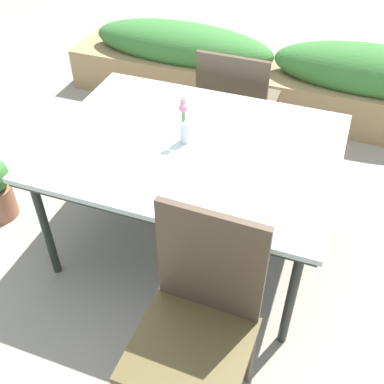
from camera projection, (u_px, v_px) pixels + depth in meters
The scene contains 6 objects.
ground_plane at pixel (184, 229), 3.02m from camera, with size 12.00×12.00×0.00m, color gray.
dining_table at pixel (192, 152), 2.48m from camera, with size 1.52×1.15×0.75m.
chair_near_right at pixel (198, 317), 1.85m from camera, with size 0.47×0.47×1.04m.
chair_far_side at pixel (236, 101), 3.21m from camera, with size 0.50×0.50×0.91m.
flower_vase at pixel (184, 123), 2.39m from camera, with size 0.05×0.05×0.27m.
planter_box at pixel (275, 75), 3.93m from camera, with size 3.59×0.55×0.68m.
Camera 1 is at (0.76, -1.96, 2.18)m, focal length 43.82 mm.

